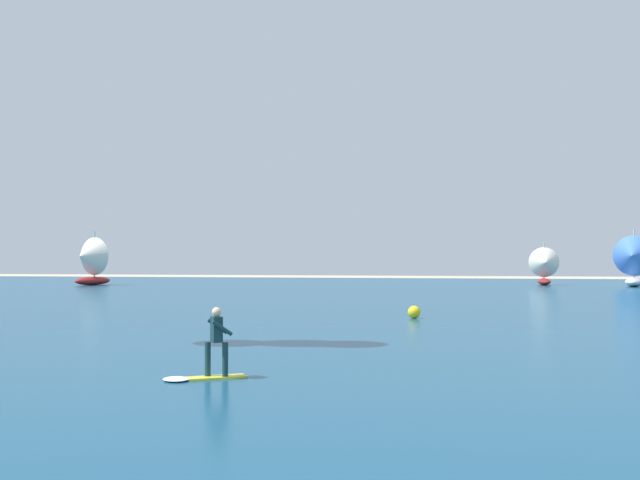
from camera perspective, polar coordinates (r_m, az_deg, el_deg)
ocean at (r=53.39m, az=6.79°, el=-4.27°), size 160.00×90.00×0.10m
kitesurfer at (r=18.53m, az=-8.19°, el=-8.22°), size 1.97×1.49×1.67m
sailboat_mid_right at (r=76.66m, az=22.02°, el=-1.38°), size 4.19×4.74×5.32m
sailboat_leading at (r=77.58m, az=-16.67°, el=-1.45°), size 4.11×4.62×5.19m
sailboat_trailing at (r=77.82m, az=16.18°, el=-1.82°), size 2.92×3.47×4.11m
marker_buoy at (r=35.87m, az=6.93°, el=-5.27°), size 0.58×0.58×0.58m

